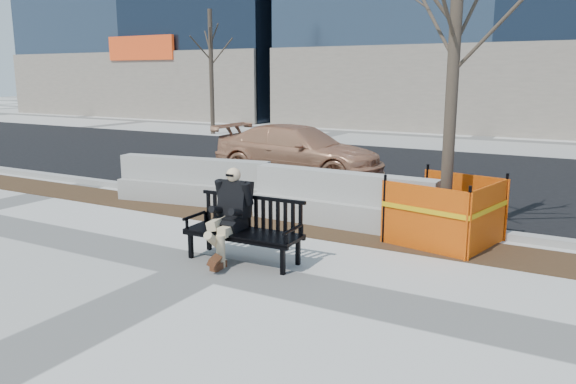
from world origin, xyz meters
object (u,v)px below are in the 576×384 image
Objects in this scene: jersey_barrier_left at (194,203)px; jersey_barrier_right at (342,225)px; seated_man at (232,258)px; tree_fence at (443,242)px; bench at (244,261)px; sedan at (299,176)px.

jersey_barrier_right reaches higher than jersey_barrier_left.
tree_fence is at bearing 41.29° from seated_man.
bench is at bearing -49.64° from jersey_barrier_left.
sedan is at bearing 75.54° from jersey_barrier_left.
seated_man is 6.91m from sedan.
sedan reaches higher than jersey_barrier_right.
sedan is (-4.90, 4.12, 0.00)m from tree_fence.
bench is 0.32× the size of tree_fence.
tree_fence is 6.40m from sedan.
seated_man is at bearing -103.10° from jersey_barrier_right.
bench is at bearing -97.73° from jersey_barrier_right.
jersey_barrier_right reaches higher than bench.
seated_man is 3.44m from tree_fence.
jersey_barrier_right is at bearing 73.32° from seated_man.
seated_man is 0.24× the size of tree_fence.
tree_fence is 1.63× the size of jersey_barrier_right.
jersey_barrier_right is at bearing -10.37° from jersey_barrier_left.
sedan is 3.89m from jersey_barrier_left.
bench is at bearing -133.29° from tree_fence.
sedan reaches higher than jersey_barrier_left.
seated_man reaches higher than jersey_barrier_left.
seated_man is 0.29× the size of sedan.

